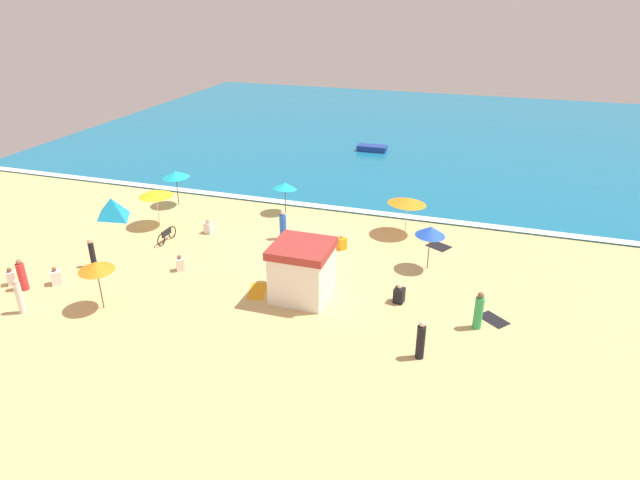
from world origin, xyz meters
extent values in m
plane|color=#D8B775|center=(0.00, 0.00, 0.00)|extent=(60.00, 60.00, 0.00)
cube|color=#146B93|center=(0.00, 28.00, 0.05)|extent=(60.00, 44.00, 0.10)
cube|color=white|center=(0.00, 6.30, 0.10)|extent=(57.00, 0.70, 0.01)
cube|color=white|center=(1.24, -4.61, 1.15)|extent=(2.51, 2.52, 2.30)
cube|color=#A5332D|center=(1.24, -4.61, 2.48)|extent=(2.65, 2.66, 0.36)
cylinder|color=#4C3823|center=(-10.42, 3.90, 1.13)|extent=(0.05, 0.05, 2.26)
cone|color=#19B7C6|center=(-10.42, 3.90, 2.10)|extent=(2.39, 2.38, 0.49)
cylinder|color=silver|center=(-9.74, 0.58, 1.11)|extent=(0.05, 0.05, 2.23)
cone|color=yellow|center=(-9.74, 0.58, 2.08)|extent=(2.41, 2.41, 0.45)
cylinder|color=#4C3823|center=(-3.25, 4.84, 0.97)|extent=(0.05, 0.05, 1.94)
cone|color=#19B7C6|center=(-3.25, 4.84, 1.79)|extent=(1.92, 1.94, 0.55)
cylinder|color=#4C3823|center=(6.39, -0.03, 1.14)|extent=(0.05, 0.05, 2.28)
cone|color=blue|center=(6.39, -0.03, 2.08)|extent=(2.02, 2.01, 0.54)
cylinder|color=#4C3823|center=(-6.93, -8.31, 1.13)|extent=(0.05, 0.05, 2.26)
cone|color=orange|center=(-6.93, -8.31, 2.11)|extent=(2.18, 2.19, 0.49)
cylinder|color=silver|center=(4.56, 3.91, 1.08)|extent=(0.05, 0.05, 2.17)
cone|color=orange|center=(4.56, 3.91, 2.04)|extent=(3.13, 3.13, 0.50)
pyramid|color=#1999D8|center=(-13.26, 0.88, 0.61)|extent=(2.76, 2.43, 1.23)
torus|color=black|center=(-8.06, -1.84, 0.33)|extent=(0.07, 0.72, 0.72)
torus|color=black|center=(-8.04, -0.74, 0.33)|extent=(0.07, 0.72, 0.72)
cube|color=black|center=(-8.05, -1.29, 0.55)|extent=(0.07, 0.88, 0.36)
cube|color=orange|center=(1.59, 0.80, 0.33)|extent=(0.62, 0.62, 0.67)
sphere|color=#DBA884|center=(1.59, 0.80, 0.76)|extent=(0.20, 0.20, 0.20)
cube|color=white|center=(-5.52, -4.09, 0.33)|extent=(0.55, 0.55, 0.65)
sphere|color=brown|center=(-5.52, -4.09, 0.75)|extent=(0.21, 0.21, 0.21)
cylinder|color=white|center=(-10.07, -9.73, 0.73)|extent=(0.42, 0.42, 1.45)
sphere|color=beige|center=(-10.07, -9.73, 1.56)|extent=(0.23, 0.23, 0.23)
cylinder|color=red|center=(-11.56, -8.07, 0.68)|extent=(0.40, 0.40, 1.36)
sphere|color=#9E6B47|center=(-11.56, -8.07, 1.47)|extent=(0.25, 0.25, 0.25)
cube|color=white|center=(-12.48, -7.89, 0.35)|extent=(0.52, 0.52, 0.70)
sphere|color=brown|center=(-12.48, -7.89, 0.80)|extent=(0.23, 0.23, 0.23)
cylinder|color=green|center=(9.12, -4.79, 0.73)|extent=(0.50, 0.50, 1.46)
sphere|color=brown|center=(9.12, -4.79, 1.58)|extent=(0.27, 0.27, 0.27)
cylinder|color=black|center=(-9.98, -5.08, 0.65)|extent=(0.40, 0.40, 1.30)
sphere|color=#DBA884|center=(-9.98, -5.08, 1.43)|extent=(0.28, 0.28, 0.28)
cube|color=white|center=(-6.37, 0.50, 0.32)|extent=(0.47, 0.47, 0.63)
sphere|color=#DBA884|center=(-6.37, 0.50, 0.74)|extent=(0.25, 0.25, 0.25)
cube|color=white|center=(-10.50, -7.16, 0.35)|extent=(0.65, 0.65, 0.70)
sphere|color=brown|center=(-10.50, -7.16, 0.80)|extent=(0.22, 0.22, 0.22)
cylinder|color=black|center=(7.12, -7.59, 0.72)|extent=(0.48, 0.48, 1.43)
sphere|color=beige|center=(7.12, -7.59, 1.53)|extent=(0.23, 0.23, 0.23)
cube|color=black|center=(-0.74, 0.63, 0.32)|extent=(0.50, 0.50, 0.64)
sphere|color=#DBA884|center=(-0.74, 0.63, 0.76)|extent=(0.26, 0.26, 0.26)
cube|color=black|center=(5.61, -3.76, 0.36)|extent=(0.52, 0.52, 0.72)
sphere|color=beige|center=(5.61, -3.76, 0.82)|extent=(0.23, 0.23, 0.23)
cylinder|color=blue|center=(-1.94, 1.07, 0.73)|extent=(0.53, 0.53, 1.47)
sphere|color=#DBA884|center=(-1.94, 1.07, 1.59)|extent=(0.27, 0.27, 0.27)
cube|color=orange|center=(-0.94, -4.85, 0.01)|extent=(1.18, 1.77, 0.01)
cube|color=black|center=(9.79, -3.95, 0.01)|extent=(1.47, 1.40, 0.01)
cube|color=black|center=(6.65, 2.76, 0.01)|extent=(1.51, 1.42, 0.01)
cube|color=navy|center=(-1.14, 20.14, 0.34)|extent=(2.49, 1.13, 0.48)
camera|label=1|loc=(8.79, -25.38, 13.19)|focal=30.81mm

